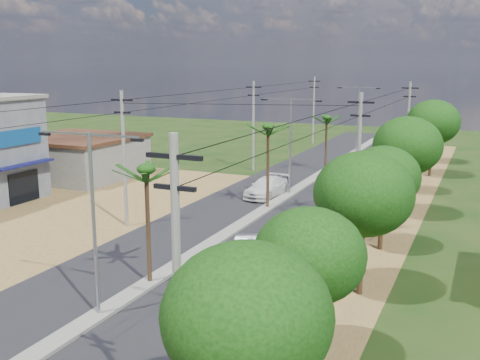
{
  "coord_description": "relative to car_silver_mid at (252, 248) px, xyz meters",
  "views": [
    {
      "loc": [
        14.65,
        -18.0,
        10.68
      ],
      "look_at": [
        -0.37,
        15.78,
        3.0
      ],
      "focal_mm": 42.0,
      "sensor_mm": 36.0,
      "label": 1
    }
  ],
  "objects": [
    {
      "name": "car_silver_mid",
      "position": [
        0.0,
        0.0,
        0.0
      ],
      "size": [
        2.86,
        5.05,
        1.57
      ],
      "primitive_type": "imported",
      "rotation": [
        0.0,
        0.0,
        3.41
      ],
      "color": "gray",
      "rests_on": "ground"
    },
    {
      "name": "utility_pole_w_b",
      "position": [
        -10.34,
        2.91,
        3.97
      ],
      "size": [
        1.6,
        0.24,
        9.0
      ],
      "color": "#605E56",
      "rests_on": "ground"
    },
    {
      "name": "ground",
      "position": [
        -3.34,
        -9.09,
        -0.79
      ],
      "size": [
        160.0,
        160.0,
        0.0
      ],
      "primitive_type": "plane",
      "color": "black",
      "rests_on": "ground"
    },
    {
      "name": "tree_east_h",
      "position": [
        6.16,
        36.91,
        3.85
      ],
      "size": [
        4.4,
        4.4,
        6.52
      ],
      "color": "black",
      "rests_on": "ground"
    },
    {
      "name": "median",
      "position": [
        -3.34,
        8.91,
        -0.7
      ],
      "size": [
        1.0,
        90.0,
        0.18
      ],
      "primitive_type": "cube",
      "color": "#605E56",
      "rests_on": "ground"
    },
    {
      "name": "car_white_far",
      "position": [
        -4.84,
        14.58,
        -0.02
      ],
      "size": [
        2.52,
        5.42,
        1.53
      ],
      "primitive_type": "imported",
      "rotation": [
        0.0,
        0.0,
        -0.07
      ],
      "color": "silver",
      "rests_on": "ground"
    },
    {
      "name": "palm_median_mid",
      "position": [
        -3.34,
        10.91,
        5.11
      ],
      "size": [
        2.0,
        2.0,
        6.55
      ],
      "color": "black",
      "rests_on": "ground"
    },
    {
      "name": "utility_pole_w_d",
      "position": [
        -10.34,
        45.91,
        3.97
      ],
      "size": [
        1.6,
        0.24,
        9.0
      ],
      "color": "#605E56",
      "rests_on": "ground"
    },
    {
      "name": "palm_median_far",
      "position": [
        -3.34,
        26.91,
        4.47
      ],
      "size": [
        2.0,
        2.0,
        5.85
      ],
      "color": "black",
      "rests_on": "ground"
    },
    {
      "name": "utility_pole_e_b",
      "position": [
        4.16,
        6.91,
        3.97
      ],
      "size": [
        1.6,
        0.24,
        9.0
      ],
      "color": "#605E56",
      "rests_on": "ground"
    },
    {
      "name": "dirt_shoulder_east",
      "position": [
        5.16,
        5.91,
        -0.77
      ],
      "size": [
        5.0,
        90.0,
        0.03
      ],
      "primitive_type": "cube",
      "color": "brown",
      "rests_on": "ground"
    },
    {
      "name": "moto_rider_west_b",
      "position": [
        -4.54,
        18.83,
        -0.31
      ],
      "size": [
        0.96,
        1.63,
        0.95
      ],
      "primitive_type": "imported",
      "rotation": [
        0.0,
        0.0,
        0.35
      ],
      "color": "black",
      "rests_on": "ground"
    },
    {
      "name": "moto_rider_west_a",
      "position": [
        -6.29,
        14.3,
        -0.37
      ],
      "size": [
        0.65,
        1.63,
        0.84
      ],
      "primitive_type": "imported",
      "rotation": [
        0.0,
        0.0,
        -0.06
      ],
      "color": "black",
      "rests_on": "ground"
    },
    {
      "name": "tree_east_a",
      "position": [
        6.16,
        -15.09,
        3.7
      ],
      "size": [
        4.4,
        4.4,
        6.37
      ],
      "color": "black",
      "rests_on": "ground"
    },
    {
      "name": "tree_east_g",
      "position": [
        6.46,
        28.91,
        4.45
      ],
      "size": [
        5.0,
        5.0,
        7.38
      ],
      "color": "black",
      "rests_on": "ground"
    },
    {
      "name": "utility_pole_w_c",
      "position": [
        -10.34,
        24.91,
        3.97
      ],
      "size": [
        1.6,
        0.24,
        9.0
      ],
      "color": "#605E56",
      "rests_on": "ground"
    },
    {
      "name": "tree_east_b",
      "position": [
        5.96,
        -9.09,
        3.33
      ],
      "size": [
        4.0,
        4.0,
        5.83
      ],
      "color": "black",
      "rests_on": "ground"
    },
    {
      "name": "road",
      "position": [
        -3.34,
        5.91,
        -0.77
      ],
      "size": [
        12.0,
        110.0,
        0.04
      ],
      "primitive_type": "cube",
      "color": "black",
      "rests_on": "ground"
    },
    {
      "name": "tree_east_c",
      "position": [
        6.36,
        -2.09,
        4.08
      ],
      "size": [
        4.6,
        4.6,
        6.83
      ],
      "color": "black",
      "rests_on": "ground"
    },
    {
      "name": "low_shed",
      "position": [
        -24.34,
        14.91,
        1.18
      ],
      "size": [
        10.4,
        10.4,
        3.95
      ],
      "color": "#605E56",
      "rests_on": "ground"
    },
    {
      "name": "streetlight_mid",
      "position": [
        -3.34,
        15.91,
        4.0
      ],
      "size": [
        5.1,
        0.18,
        8.0
      ],
      "color": "gray",
      "rests_on": "ground"
    },
    {
      "name": "tree_east_f",
      "position": [
        5.86,
        20.91,
        3.1
      ],
      "size": [
        3.8,
        3.8,
        5.52
      ],
      "color": "black",
      "rests_on": "ground"
    },
    {
      "name": "tree_east_e",
      "position": [
        6.26,
        12.91,
        4.3
      ],
      "size": [
        4.8,
        4.8,
        7.14
      ],
      "color": "black",
      "rests_on": "ground"
    },
    {
      "name": "tree_east_d",
      "position": [
        6.06,
        4.91,
        3.55
      ],
      "size": [
        4.2,
        4.2,
        6.13
      ],
      "color": "black",
      "rests_on": "ground"
    },
    {
      "name": "streetlight_far",
      "position": [
        -3.34,
        40.91,
        4.0
      ],
      "size": [
        5.1,
        0.18,
        8.0
      ],
      "color": "gray",
      "rests_on": "ground"
    },
    {
      "name": "utility_pole_e_c",
      "position": [
        4.16,
        28.91,
        3.97
      ],
      "size": [
        1.6,
        0.24,
        9.0
      ],
      "color": "#605E56",
      "rests_on": "ground"
    },
    {
      "name": "streetlight_near",
      "position": [
        -3.34,
        -9.09,
        4.0
      ],
      "size": [
        5.1,
        0.18,
        8.0
      ],
      "color": "gray",
      "rests_on": "ground"
    },
    {
      "name": "palm_median_near",
      "position": [
        -3.34,
        -5.09,
        4.75
      ],
      "size": [
        2.0,
        2.0,
        6.15
      ],
      "color": "black",
      "rests_on": "ground"
    },
    {
      "name": "utility_pole_e_a",
      "position": [
        4.16,
        -15.09,
        3.97
      ],
      "size": [
        1.6,
        0.24,
        9.0
      ],
      "color": "#605E56",
      "rests_on": "ground"
    }
  ]
}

